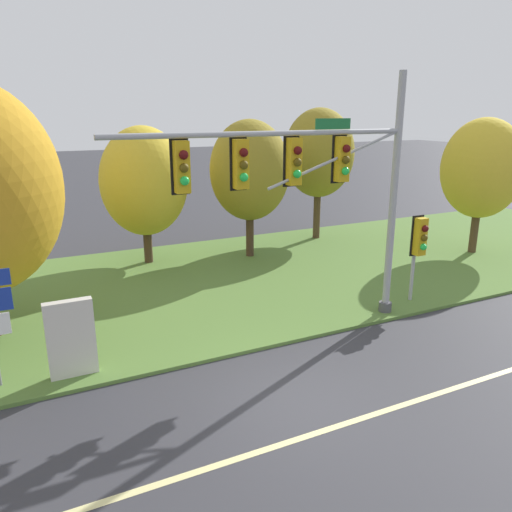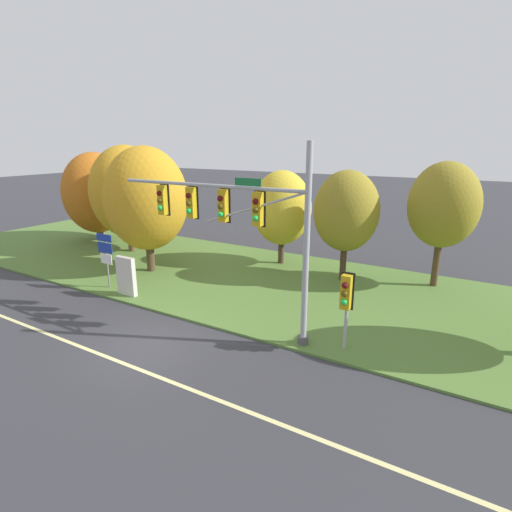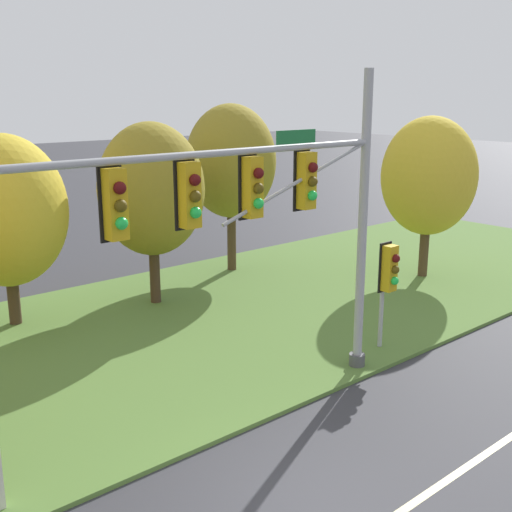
{
  "view_description": "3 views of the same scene",
  "coord_description": "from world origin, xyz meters",
  "px_view_note": "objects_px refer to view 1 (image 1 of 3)",
  "views": [
    {
      "loc": [
        -5.07,
        -8.38,
        6.2
      ],
      "look_at": [
        0.67,
        3.25,
        2.44
      ],
      "focal_mm": 35.0,
      "sensor_mm": 36.0,
      "label": 1
    },
    {
      "loc": [
        10.38,
        -9.3,
        7.29
      ],
      "look_at": [
        2.35,
        4.34,
        2.73
      ],
      "focal_mm": 28.0,
      "sensor_mm": 36.0,
      "label": 2
    },
    {
      "loc": [
        -6.62,
        -6.63,
        6.78
      ],
      "look_at": [
        2.81,
        4.23,
        3.11
      ],
      "focal_mm": 45.0,
      "sensor_mm": 36.0,
      "label": 3
    }
  ],
  "objects_px": {
    "info_kiosk": "(71,339)",
    "tree_right_far": "(319,153)",
    "traffic_signal_mast": "(313,176)",
    "tree_tall_centre": "(250,171)",
    "tree_mid_verge": "(144,182)",
    "tree_furthest_back": "(482,169)",
    "pedestrian_signal_near_kerb": "(419,241)"
  },
  "relations": [
    {
      "from": "pedestrian_signal_near_kerb",
      "to": "tree_mid_verge",
      "type": "height_order",
      "value": "tree_mid_verge"
    },
    {
      "from": "info_kiosk",
      "to": "tree_right_far",
      "type": "bearing_deg",
      "value": 35.25
    },
    {
      "from": "tree_mid_verge",
      "to": "tree_right_far",
      "type": "bearing_deg",
      "value": 2.94
    },
    {
      "from": "tree_right_far",
      "to": "traffic_signal_mast",
      "type": "bearing_deg",
      "value": -124.06
    },
    {
      "from": "pedestrian_signal_near_kerb",
      "to": "tree_mid_verge",
      "type": "bearing_deg",
      "value": 128.8
    },
    {
      "from": "tree_right_far",
      "to": "pedestrian_signal_near_kerb",
      "type": "bearing_deg",
      "value": -101.89
    },
    {
      "from": "tree_tall_centre",
      "to": "tree_furthest_back",
      "type": "xyz_separation_m",
      "value": [
        9.27,
        -3.9,
        0.02
      ]
    },
    {
      "from": "pedestrian_signal_near_kerb",
      "to": "info_kiosk",
      "type": "distance_m",
      "value": 10.86
    },
    {
      "from": "tree_mid_verge",
      "to": "tree_right_far",
      "type": "height_order",
      "value": "tree_right_far"
    },
    {
      "from": "traffic_signal_mast",
      "to": "tree_furthest_back",
      "type": "relative_size",
      "value": 1.47
    },
    {
      "from": "traffic_signal_mast",
      "to": "tree_tall_centre",
      "type": "relative_size",
      "value": 1.49
    },
    {
      "from": "tree_mid_verge",
      "to": "info_kiosk",
      "type": "distance_m",
      "value": 9.73
    },
    {
      "from": "tree_mid_verge",
      "to": "tree_right_far",
      "type": "xyz_separation_m",
      "value": [
        8.64,
        0.44,
        0.78
      ]
    },
    {
      "from": "tree_tall_centre",
      "to": "info_kiosk",
      "type": "height_order",
      "value": "tree_tall_centre"
    },
    {
      "from": "traffic_signal_mast",
      "to": "tree_mid_verge",
      "type": "xyz_separation_m",
      "value": [
        -2.48,
        8.68,
        -1.05
      ]
    },
    {
      "from": "tree_mid_verge",
      "to": "info_kiosk",
      "type": "relative_size",
      "value": 2.95
    },
    {
      "from": "tree_mid_verge",
      "to": "tree_tall_centre",
      "type": "bearing_deg",
      "value": -13.55
    },
    {
      "from": "traffic_signal_mast",
      "to": "tree_mid_verge",
      "type": "height_order",
      "value": "traffic_signal_mast"
    },
    {
      "from": "traffic_signal_mast",
      "to": "tree_tall_centre",
      "type": "height_order",
      "value": "traffic_signal_mast"
    },
    {
      "from": "tree_mid_verge",
      "to": "tree_right_far",
      "type": "relative_size",
      "value": 0.89
    },
    {
      "from": "tree_tall_centre",
      "to": "info_kiosk",
      "type": "xyz_separation_m",
      "value": [
        -8.27,
        -7.49,
        -2.77
      ]
    },
    {
      "from": "pedestrian_signal_near_kerb",
      "to": "tree_tall_centre",
      "type": "bearing_deg",
      "value": 108.86
    },
    {
      "from": "tree_mid_verge",
      "to": "pedestrian_signal_near_kerb",
      "type": "bearing_deg",
      "value": -51.2
    },
    {
      "from": "tree_mid_verge",
      "to": "tree_furthest_back",
      "type": "xyz_separation_m",
      "value": [
        13.52,
        -4.93,
        0.34
      ]
    },
    {
      "from": "tree_right_far",
      "to": "info_kiosk",
      "type": "height_order",
      "value": "tree_right_far"
    },
    {
      "from": "tree_right_far",
      "to": "info_kiosk",
      "type": "relative_size",
      "value": 3.32
    },
    {
      "from": "tree_right_far",
      "to": "info_kiosk",
      "type": "distance_m",
      "value": 15.84
    },
    {
      "from": "tree_furthest_back",
      "to": "info_kiosk",
      "type": "xyz_separation_m",
      "value": [
        -17.54,
        -3.58,
        -2.79
      ]
    },
    {
      "from": "tree_tall_centre",
      "to": "tree_mid_verge",
      "type": "bearing_deg",
      "value": 166.45
    },
    {
      "from": "traffic_signal_mast",
      "to": "pedestrian_signal_near_kerb",
      "type": "distance_m",
      "value": 4.91
    },
    {
      "from": "traffic_signal_mast",
      "to": "tree_furthest_back",
      "type": "height_order",
      "value": "traffic_signal_mast"
    },
    {
      "from": "tree_right_far",
      "to": "tree_furthest_back",
      "type": "xyz_separation_m",
      "value": [
        4.88,
        -5.37,
        -0.44
      ]
    }
  ]
}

